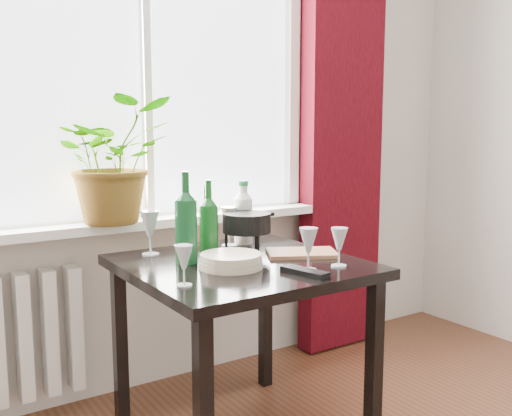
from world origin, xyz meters
TOP-DOWN VIEW (x-y plane):
  - window at (0.00, 2.22)m, footprint 1.72×0.08m
  - windowsill at (0.00, 2.15)m, footprint 1.72×0.20m
  - curtain at (1.12, 2.12)m, footprint 0.50×0.12m
  - table at (0.10, 1.55)m, footprint 0.85×0.85m
  - potted_plant at (-0.20, 2.09)m, footprint 0.51×0.45m
  - wine_bottle_left at (-0.09, 1.65)m, footprint 0.09×0.09m
  - wine_bottle_right at (0.03, 1.68)m, footprint 0.08×0.08m
  - bottle_amber at (0.09, 1.81)m, footprint 0.09×0.09m
  - cleaning_bottle at (0.29, 1.84)m, footprint 0.09×0.09m
  - wineglass_front_right at (0.23, 1.29)m, footprint 0.08×0.08m
  - wineglass_far_right at (0.36, 1.28)m, footprint 0.07×0.07m
  - wineglass_back_center at (0.21, 1.82)m, footprint 0.09×0.09m
  - wineglass_back_left at (-0.15, 1.85)m, footprint 0.09×0.09m
  - wineglass_front_left at (-0.24, 1.35)m, footprint 0.07×0.07m
  - plate_stack at (0.02, 1.49)m, footprint 0.27×0.27m
  - fondue_pot at (0.23, 1.71)m, footprint 0.26×0.24m
  - tv_remote at (0.18, 1.26)m, footprint 0.09×0.19m
  - cutting_board at (0.37, 1.51)m, footprint 0.33×0.29m

SIDE VIEW (x-z plane):
  - table at x=0.10m, z-range 0.28..1.02m
  - cutting_board at x=0.37m, z-range 0.74..0.75m
  - tv_remote at x=0.18m, z-range 0.74..0.76m
  - plate_stack at x=0.02m, z-range 0.74..0.79m
  - wineglass_front_left at x=-0.24m, z-range 0.74..0.88m
  - wineglass_far_right at x=0.36m, z-range 0.74..0.89m
  - fondue_pot at x=0.23m, z-range 0.74..0.90m
  - wineglass_front_right at x=0.23m, z-range 0.74..0.90m
  - windowsill at x=0.00m, z-range 0.80..0.84m
  - wineglass_back_center at x=0.21m, z-range 0.74..0.92m
  - wineglass_back_left at x=-0.15m, z-range 0.74..0.93m
  - cleaning_bottle at x=0.29m, z-range 0.74..1.03m
  - bottle_amber at x=0.09m, z-range 0.74..1.03m
  - wine_bottle_right at x=0.03m, z-range 0.74..1.05m
  - wine_bottle_left at x=-0.09m, z-range 0.74..1.10m
  - potted_plant at x=-0.20m, z-range 0.85..1.39m
  - curtain at x=1.12m, z-range 0.01..2.58m
  - window at x=0.00m, z-range 0.79..2.41m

